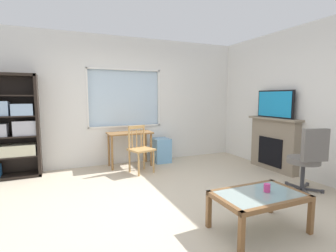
# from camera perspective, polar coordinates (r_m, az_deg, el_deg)

# --- Properties ---
(ground) EXTENTS (6.30, 5.63, 0.02)m
(ground) POSITION_cam_1_polar(r_m,az_deg,el_deg) (3.75, -0.29, -16.47)
(ground) COLOR beige
(wall_back_with_window) EXTENTS (5.30, 0.15, 2.72)m
(wall_back_with_window) POSITION_cam_1_polar(r_m,az_deg,el_deg) (5.65, -9.59, 5.46)
(wall_back_with_window) COLOR silver
(wall_back_with_window) RESTS_ON ground
(wall_right) EXTENTS (0.12, 4.83, 2.72)m
(wall_right) POSITION_cam_1_polar(r_m,az_deg,el_deg) (5.16, 28.70, 4.71)
(wall_right) COLOR silver
(wall_right) RESTS_ON ground
(bookshelf) EXTENTS (0.90, 0.38, 1.87)m
(bookshelf) POSITION_cam_1_polar(r_m,az_deg,el_deg) (5.34, -31.71, -0.50)
(bookshelf) COLOR black
(bookshelf) RESTS_ON ground
(desk_under_window) EXTENTS (0.92, 0.45, 0.72)m
(desk_under_window) POSITION_cam_1_polar(r_m,az_deg,el_deg) (5.38, -8.57, -2.68)
(desk_under_window) COLOR olive
(desk_under_window) RESTS_ON ground
(wooden_chair) EXTENTS (0.52, 0.50, 0.90)m
(wooden_chair) POSITION_cam_1_polar(r_m,az_deg,el_deg) (4.94, -6.24, -5.06)
(wooden_chair) COLOR tan
(wooden_chair) RESTS_ON ground
(plastic_drawer_unit) EXTENTS (0.35, 0.40, 0.53)m
(plastic_drawer_unit) POSITION_cam_1_polar(r_m,az_deg,el_deg) (5.72, -1.53, -5.43)
(plastic_drawer_unit) COLOR #72ADDB
(plastic_drawer_unit) RESTS_ON ground
(fireplace) EXTENTS (0.26, 1.17, 1.05)m
(fireplace) POSITION_cam_1_polar(r_m,az_deg,el_deg) (5.48, 22.64, -3.70)
(fireplace) COLOR gray
(fireplace) RESTS_ON ground
(tv) EXTENTS (0.06, 0.86, 0.54)m
(tv) POSITION_cam_1_polar(r_m,az_deg,el_deg) (5.39, 22.88, 4.56)
(tv) COLOR black
(tv) RESTS_ON fireplace
(office_chair) EXTENTS (0.58, 0.61, 1.00)m
(office_chair) POSITION_cam_1_polar(r_m,az_deg,el_deg) (4.41, 28.86, -6.08)
(office_chair) COLOR slate
(office_chair) RESTS_ON ground
(coffee_table) EXTENTS (0.97, 0.60, 0.42)m
(coffee_table) POSITION_cam_1_polar(r_m,az_deg,el_deg) (3.03, 19.75, -15.12)
(coffee_table) COLOR #8C9E99
(coffee_table) RESTS_ON ground
(sippy_cup) EXTENTS (0.07, 0.07, 0.09)m
(sippy_cup) POSITION_cam_1_polar(r_m,az_deg,el_deg) (3.07, 21.32, -12.79)
(sippy_cup) COLOR #DB3D84
(sippy_cup) RESTS_ON coffee_table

